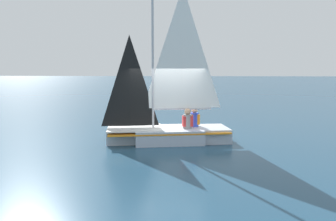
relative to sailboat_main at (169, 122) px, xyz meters
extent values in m
plane|color=navy|center=(0.01, -0.04, -0.68)|extent=(260.00, 260.00, 0.00)
cube|color=#B2BCCC|center=(0.01, -0.04, -0.44)|extent=(2.03, 2.53, 0.48)
cube|color=#B2BCCC|center=(0.33, -1.60, -0.44)|extent=(1.06, 1.10, 0.48)
cube|color=#B2BCCC|center=(-0.31, 1.53, -0.44)|extent=(1.53, 1.20, 0.48)
cube|color=orange|center=(0.01, -0.04, -0.28)|extent=(2.40, 4.25, 0.05)
cube|color=silver|center=(0.23, -1.14, -0.18)|extent=(1.82, 2.10, 0.04)
cylinder|color=#B7B7BC|center=(0.11, -0.54, 2.21)|extent=(0.08, 0.08, 4.82)
cylinder|color=#B7B7BC|center=(-0.09, 0.45, 0.46)|extent=(0.47, 1.98, 0.07)
pyramid|color=white|center=(-0.09, 0.45, 2.50)|extent=(0.43, 1.87, 4.02)
pyramid|color=black|center=(0.26, -1.29, 1.41)|extent=(0.33, 1.36, 3.02)
cube|color=black|center=(-0.42, 2.05, -0.51)|extent=(0.05, 0.08, 0.34)
cube|color=black|center=(0.04, 0.63, -0.45)|extent=(0.29, 0.32, 0.45)
cylinder|color=gray|center=(0.04, 0.63, 0.03)|extent=(0.35, 0.35, 0.50)
cube|color=red|center=(0.04, 0.63, 0.05)|extent=(0.32, 0.39, 0.35)
sphere|color=tan|center=(0.04, 0.63, 0.38)|extent=(0.22, 0.22, 0.22)
cube|color=black|center=(-0.38, 0.86, -0.45)|extent=(0.29, 0.32, 0.45)
cylinder|color=blue|center=(-0.38, 0.86, 0.03)|extent=(0.35, 0.35, 0.50)
cube|color=orange|center=(-0.38, 0.86, 0.05)|extent=(0.32, 0.39, 0.35)
sphere|color=tan|center=(-0.38, 0.86, 0.38)|extent=(0.22, 0.22, 0.22)
cylinder|color=black|center=(-0.38, 0.86, 0.46)|extent=(0.25, 0.25, 0.06)
camera|label=1|loc=(11.02, 0.92, 1.76)|focal=35.00mm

